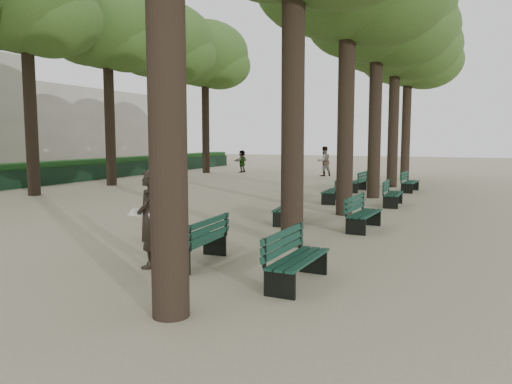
% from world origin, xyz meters
% --- Properties ---
extents(ground, '(120.00, 120.00, 0.00)m').
position_xyz_m(ground, '(0.00, 0.00, 0.00)').
color(ground, tan).
rests_on(ground, ground).
extents(tree_central_3, '(6.00, 6.00, 9.95)m').
position_xyz_m(tree_central_3, '(1.50, 13.00, 7.65)').
color(tree_central_3, '#33261C').
rests_on(tree_central_3, ground).
extents(tree_central_4, '(6.00, 6.00, 9.95)m').
position_xyz_m(tree_central_4, '(1.50, 18.00, 7.65)').
color(tree_central_4, '#33261C').
rests_on(tree_central_4, ground).
extents(tree_central_5, '(6.00, 6.00, 9.95)m').
position_xyz_m(tree_central_5, '(1.50, 23.00, 7.65)').
color(tree_central_5, '#33261C').
rests_on(tree_central_5, ground).
extents(tree_far_3, '(6.00, 6.00, 10.45)m').
position_xyz_m(tree_far_3, '(-12.00, 13.00, 8.14)').
color(tree_far_3, '#33261C').
rests_on(tree_far_3, ground).
extents(tree_far_4, '(6.00, 6.00, 10.45)m').
position_xyz_m(tree_far_4, '(-12.00, 18.00, 8.14)').
color(tree_far_4, '#33261C').
rests_on(tree_far_4, ground).
extents(tree_far_5, '(6.00, 6.00, 10.45)m').
position_xyz_m(tree_far_5, '(-12.00, 23.00, 8.14)').
color(tree_far_5, '#33261C').
rests_on(tree_far_5, ground).
extents(bench_left_0, '(0.65, 1.82, 0.92)m').
position_xyz_m(bench_left_0, '(0.37, 0.65, 0.27)').
color(bench_left_0, black).
rests_on(bench_left_0, ground).
extents(bench_left_1, '(0.80, 1.86, 0.92)m').
position_xyz_m(bench_left_1, '(0.37, 5.85, 0.27)').
color(bench_left_1, black).
rests_on(bench_left_1, ground).
extents(bench_left_2, '(0.67, 1.83, 0.92)m').
position_xyz_m(bench_left_2, '(0.37, 10.84, 0.27)').
color(bench_left_2, black).
rests_on(bench_left_2, ground).
extents(bench_left_3, '(0.64, 1.82, 0.92)m').
position_xyz_m(bench_left_3, '(0.37, 15.09, 0.27)').
color(bench_left_3, black).
rests_on(bench_left_3, ground).
extents(bench_right_0, '(0.64, 1.82, 0.92)m').
position_xyz_m(bench_right_0, '(2.63, 0.12, 0.27)').
color(bench_right_0, black).
rests_on(bench_right_0, ground).
extents(bench_right_1, '(0.69, 1.83, 0.92)m').
position_xyz_m(bench_right_1, '(2.63, 5.60, 0.27)').
color(bench_right_1, black).
rests_on(bench_right_1, ground).
extents(bench_right_2, '(0.64, 1.82, 0.92)m').
position_xyz_m(bench_right_2, '(2.63, 10.78, 0.27)').
color(bench_right_2, black).
rests_on(bench_right_2, ground).
extents(bench_right_3, '(0.68, 1.83, 0.92)m').
position_xyz_m(bench_right_3, '(2.63, 15.96, 0.27)').
color(bench_right_3, black).
rests_on(bench_right_3, ground).
extents(man_with_map, '(0.75, 0.84, 1.88)m').
position_xyz_m(man_with_map, '(-0.35, 0.09, 0.94)').
color(man_with_map, black).
rests_on(man_with_map, ground).
extents(pedestrian_e, '(0.49, 1.50, 1.59)m').
position_xyz_m(pedestrian_e, '(-9.90, 24.45, 0.79)').
color(pedestrian_e, '#262628').
rests_on(pedestrian_e, ground).
extents(pedestrian_a, '(0.92, 0.94, 1.91)m').
position_xyz_m(pedestrian_a, '(-3.57, 23.40, 0.96)').
color(pedestrian_a, '#262628').
rests_on(pedestrian_a, ground).
extents(fence, '(0.08, 42.00, 0.90)m').
position_xyz_m(fence, '(-15.00, 11.00, 0.45)').
color(fence, black).
rests_on(fence, ground).
extents(hedge, '(1.20, 42.00, 1.20)m').
position_xyz_m(hedge, '(-15.70, 11.00, 0.60)').
color(hedge, '#18471A').
rests_on(hedge, ground).
extents(building_far, '(12.00, 16.00, 7.00)m').
position_xyz_m(building_far, '(-33.00, 30.00, 3.50)').
color(building_far, '#B7B2A3').
rests_on(building_far, ground).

